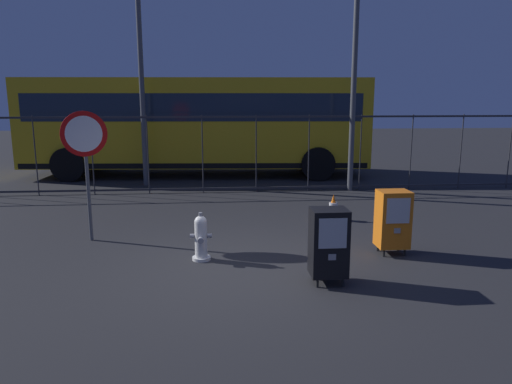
# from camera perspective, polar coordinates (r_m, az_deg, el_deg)

# --- Properties ---
(ground_plane) EXTENTS (60.00, 60.00, 0.00)m
(ground_plane) POSITION_cam_1_polar(r_m,az_deg,el_deg) (7.04, -1.62, -9.17)
(ground_plane) COLOR #262628
(fire_hydrant) EXTENTS (0.33, 0.31, 0.75)m
(fire_hydrant) POSITION_cam_1_polar(r_m,az_deg,el_deg) (7.36, -6.57, -5.44)
(fire_hydrant) COLOR silver
(fire_hydrant) RESTS_ON ground_plane
(newspaper_box_primary) EXTENTS (0.48, 0.42, 1.02)m
(newspaper_box_primary) POSITION_cam_1_polar(r_m,az_deg,el_deg) (7.84, 15.98, -3.10)
(newspaper_box_primary) COLOR black
(newspaper_box_primary) RESTS_ON ground_plane
(newspaper_box_secondary) EXTENTS (0.48, 0.42, 1.02)m
(newspaper_box_secondary) POSITION_cam_1_polar(r_m,az_deg,el_deg) (6.43, 8.65, -5.94)
(newspaper_box_secondary) COLOR black
(newspaper_box_secondary) RESTS_ON ground_plane
(stop_sign) EXTENTS (0.71, 0.31, 2.23)m
(stop_sign) POSITION_cam_1_polar(r_m,az_deg,el_deg) (8.55, -19.67, 4.87)
(stop_sign) COLOR #4C4F54
(stop_sign) RESTS_ON ground_plane
(traffic_cone) EXTENTS (0.36, 0.36, 0.53)m
(traffic_cone) POSITION_cam_1_polar(r_m,az_deg,el_deg) (9.80, 9.18, -1.82)
(traffic_cone) COLOR black
(traffic_cone) RESTS_ON ground_plane
(fence_barrier) EXTENTS (18.03, 0.04, 2.00)m
(fence_barrier) POSITION_cam_1_polar(r_m,az_deg,el_deg) (12.41, -3.18, 4.62)
(fence_barrier) COLOR #2D2D33
(fence_barrier) RESTS_ON ground_plane
(bus_near) EXTENTS (10.65, 3.34, 3.00)m
(bus_near) POSITION_cam_1_polar(r_m,az_deg,el_deg) (15.35, -7.03, 8.41)
(bus_near) COLOR gold
(bus_near) RESTS_ON ground_plane
(street_light_near_left) EXTENTS (0.32, 0.32, 7.43)m
(street_light_near_left) POSITION_cam_1_polar(r_m,az_deg,el_deg) (12.93, 11.84, 19.17)
(street_light_near_left) COLOR #4C4F54
(street_light_near_left) RESTS_ON ground_plane
(street_light_near_right) EXTENTS (0.32, 0.32, 7.60)m
(street_light_near_right) POSITION_cam_1_polar(r_m,az_deg,el_deg) (13.86, -13.77, 18.91)
(street_light_near_right) COLOR #4C4F54
(street_light_near_right) RESTS_ON ground_plane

